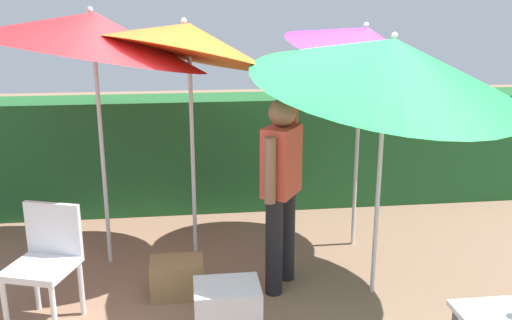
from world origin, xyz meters
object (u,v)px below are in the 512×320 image
umbrella_yellow (92,33)px  cooler_box (227,315)px  umbrella_rainbow (390,63)px  umbrella_navy (364,41)px  person_vendor (281,180)px  chair_plastic (46,258)px  crate_cardboard (177,278)px  umbrella_orange (187,40)px

umbrella_yellow → cooler_box: bearing=-56.2°
umbrella_rainbow → umbrella_yellow: size_ratio=0.95×
umbrella_rainbow → umbrella_navy: bearing=83.5°
person_vendor → chair_plastic: bearing=-170.2°
umbrella_navy → crate_cardboard: 2.66m
umbrella_orange → person_vendor: (0.72, -0.66, -1.08)m
umbrella_orange → cooler_box: (0.21, -1.46, -1.79)m
umbrella_rainbow → chair_plastic: 2.92m
umbrella_orange → umbrella_rainbow: bearing=-29.6°
crate_cardboard → umbrella_yellow: bearing=130.5°
umbrella_yellow → umbrella_rainbow: bearing=-21.0°
cooler_box → umbrella_yellow: bearing=123.8°
chair_plastic → umbrella_orange: bearing=42.1°
umbrella_orange → person_vendor: 1.46m
umbrella_navy → umbrella_orange: bearing=-176.0°
cooler_box → chair_plastic: bearing=159.4°
umbrella_rainbow → umbrella_navy: umbrella_navy is taller
cooler_box → crate_cardboard: size_ratio=1.08×
umbrella_rainbow → person_vendor: (-0.77, 0.19, -0.95)m
umbrella_navy → chair_plastic: bearing=-157.9°
umbrella_navy → person_vendor: bearing=-138.7°
umbrella_orange → umbrella_yellow: size_ratio=0.98×
umbrella_orange → crate_cardboard: umbrella_orange is taller
umbrella_navy → chair_plastic: umbrella_navy is taller
chair_plastic → crate_cardboard: bearing=15.0°
umbrella_yellow → chair_plastic: umbrella_yellow is taller
chair_plastic → crate_cardboard: 1.03m
person_vendor → cooler_box: size_ratio=4.10×
umbrella_orange → chair_plastic: size_ratio=2.72×
chair_plastic → cooler_box: bearing=-20.6°
umbrella_rainbow → umbrella_yellow: (-2.28, 0.87, 0.19)m
person_vendor → crate_cardboard: size_ratio=4.41×
umbrella_navy → person_vendor: size_ratio=1.27×
cooler_box → crate_cardboard: bearing=115.8°
umbrella_navy → person_vendor: (-0.88, -0.78, -1.05)m
umbrella_rainbow → crate_cardboard: umbrella_rainbow is taller
crate_cardboard → umbrella_navy: bearing=25.6°
person_vendor → umbrella_navy: bearing=41.3°
crate_cardboard → umbrella_orange: bearing=78.8°
umbrella_rainbow → chair_plastic: size_ratio=2.64×
umbrella_navy → umbrella_yellow: bearing=-177.9°
umbrella_orange → chair_plastic: (-1.08, -0.98, -1.50)m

